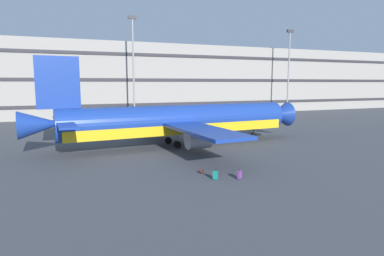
% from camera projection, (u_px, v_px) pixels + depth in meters
% --- Properties ---
extents(ground_plane, '(600.00, 600.00, 0.00)m').
position_uv_depth(ground_plane, '(172.00, 147.00, 41.61)').
color(ground_plane, '#424449').
extents(terminal_structure, '(175.90, 15.38, 17.80)m').
position_uv_depth(terminal_structure, '(117.00, 80.00, 82.84)').
color(terminal_structure, gray).
rests_on(terminal_structure, ground_plane).
extents(airliner, '(36.84, 29.67, 11.01)m').
position_uv_depth(airliner, '(178.00, 121.00, 42.03)').
color(airliner, navy).
rests_on(airliner, ground_plane).
extents(light_mast_left, '(1.80, 0.50, 22.24)m').
position_uv_depth(light_mast_left, '(133.00, 61.00, 69.49)').
color(light_mast_left, gray).
rests_on(light_mast_left, ground_plane).
extents(light_mast_center_left, '(1.80, 0.50, 21.68)m').
position_uv_depth(light_mast_center_left, '(289.00, 66.00, 84.15)').
color(light_mast_center_left, gray).
rests_on(light_mast_center_left, ground_plane).
extents(suitcase_upright, '(0.49, 0.42, 0.84)m').
position_uv_depth(suitcase_upright, '(240.00, 175.00, 27.42)').
color(suitcase_upright, '#72388C').
rests_on(suitcase_upright, ground_plane).
extents(suitcase_purple, '(0.49, 0.41, 0.89)m').
position_uv_depth(suitcase_purple, '(215.00, 175.00, 27.26)').
color(suitcase_purple, '#147266').
rests_on(suitcase_purple, ground_plane).
extents(backpack_laid_flat, '(0.42, 0.40, 0.51)m').
position_uv_depth(backpack_laid_flat, '(202.00, 171.00, 29.14)').
color(backpack_laid_flat, '#592619').
rests_on(backpack_laid_flat, ground_plane).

